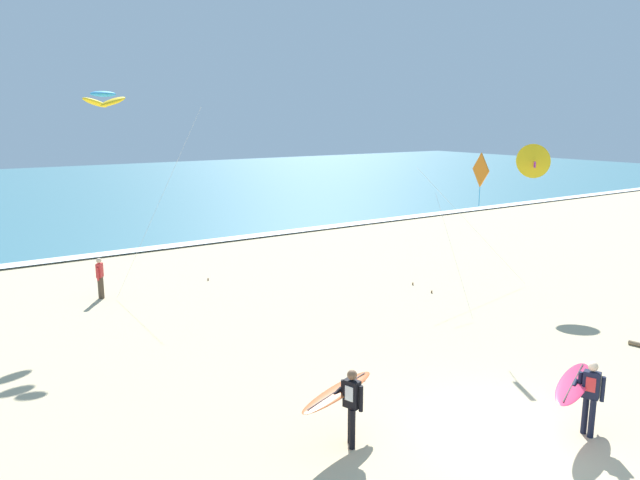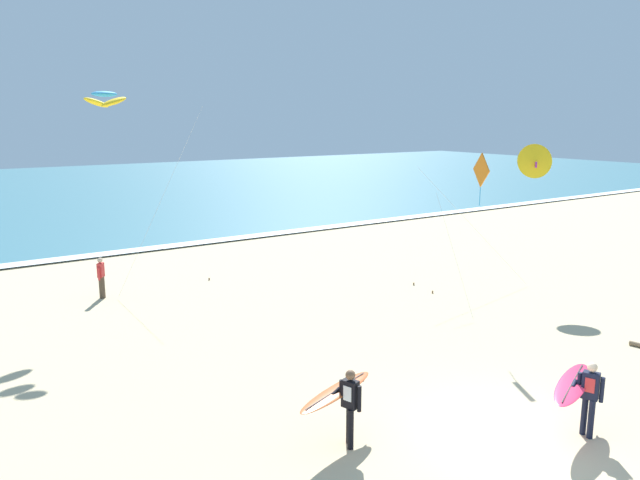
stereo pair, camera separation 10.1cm
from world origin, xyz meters
name	(u,v)px [view 2 (the right image)]	position (x,y,z in m)	size (l,w,h in m)	color
ground_plane	(508,433)	(0.00, 0.00, 0.00)	(160.00, 160.00, 0.00)	#D1BA8E
ocean_water	(53,192)	(0.00, 52.47, 0.04)	(160.00, 60.00, 0.08)	teal
shoreline_foam	(160,247)	(0.00, 22.77, 0.09)	(160.00, 1.06, 0.01)	white
surfer_lead	(581,389)	(1.24, -0.85, 1.05)	(2.29, 1.38, 1.71)	black
surfer_trailing	(344,398)	(-3.27, 1.69, 1.04)	(2.37, 1.20, 1.71)	black
kite_delta_golden_near	(535,161)	(10.07, 7.33, 5.12)	(4.39, 3.34, 5.82)	yellow
kite_diamond_amber_far	(479,176)	(4.98, 5.61, 4.96)	(1.52, 3.81, 5.70)	orange
kite_arc_cobalt_high	(105,100)	(-4.35, 14.81, 7.43)	(4.66, 2.12, 7.73)	yellow
bystander_red_top	(101,277)	(-4.81, 15.35, 0.81)	(0.33, 0.42, 1.59)	#4C3D2D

